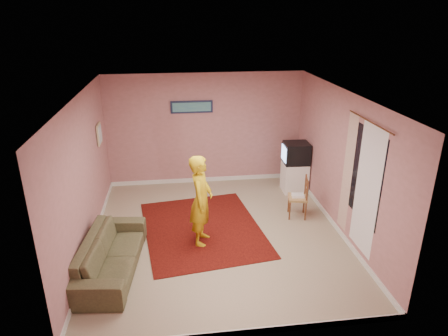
{
  "coord_description": "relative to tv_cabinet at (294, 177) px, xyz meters",
  "views": [
    {
      "loc": [
        -0.72,
        -6.38,
        3.88
      ],
      "look_at": [
        0.19,
        0.6,
        1.08
      ],
      "focal_mm": 32.0,
      "sensor_mm": 36.0,
      "label": 1
    }
  ],
  "objects": [
    {
      "name": "crt_tv",
      "position": [
        -0.01,
        0.0,
        0.58
      ],
      "size": [
        0.57,
        0.51,
        0.47
      ],
      "rotation": [
        0.0,
        0.0,
        -0.03
      ],
      "color": "black",
      "rests_on": "tv_cabinet"
    },
    {
      "name": "chair_a",
      "position": [
        0.01,
        0.23,
        0.25
      ],
      "size": [
        0.48,
        0.46,
        0.53
      ],
      "rotation": [
        0.0,
        0.0,
        0.1
      ],
      "color": "tan",
      "rests_on": "ground"
    },
    {
      "name": "area_rug",
      "position": [
        -2.22,
        -1.46,
        -0.33
      ],
      "size": [
        2.46,
        2.91,
        0.01
      ],
      "primitive_type": "cube",
      "rotation": [
        0.0,
        0.0,
        0.14
      ],
      "color": "black",
      "rests_on": "ground"
    },
    {
      "name": "wall_back",
      "position": [
        -1.95,
        0.8,
        0.96
      ],
      "size": [
        4.5,
        0.02,
        2.6
      ],
      "primitive_type": "cube",
      "color": "#B6777C",
      "rests_on": "ground"
    },
    {
      "name": "curtain_floral",
      "position": [
        0.26,
        -2.05,
        0.91
      ],
      "size": [
        0.01,
        0.35,
        2.1
      ],
      "primitive_type": "cube",
      "color": "#EBE7C9",
      "rests_on": "wall_right"
    },
    {
      "name": "curtain_rod",
      "position": [
        0.25,
        -2.6,
        1.98
      ],
      "size": [
        0.02,
        1.4,
        0.02
      ],
      "primitive_type": "cylinder",
      "rotation": [
        1.57,
        0.0,
        0.0
      ],
      "color": "brown",
      "rests_on": "wall_right"
    },
    {
      "name": "ceiling",
      "position": [
        -1.95,
        -1.7,
        2.26
      ],
      "size": [
        4.5,
        5.0,
        0.02
      ],
      "primitive_type": "cube",
      "color": "silver",
      "rests_on": "wall_back"
    },
    {
      "name": "blue_throw",
      "position": [
        0.01,
        0.42,
        0.44
      ],
      "size": [
        0.36,
        0.05,
        0.38
      ],
      "primitive_type": "cube",
      "color": "#81A8D4",
      "rests_on": "chair_a"
    },
    {
      "name": "wall_front",
      "position": [
        -1.95,
        -4.2,
        0.96
      ],
      "size": [
        4.5,
        0.02,
        2.6
      ],
      "primitive_type": "cube",
      "color": "#B6777C",
      "rests_on": "ground"
    },
    {
      "name": "sofa",
      "position": [
        -3.75,
        -2.55,
        -0.05
      ],
      "size": [
        1.0,
        2.09,
        0.59
      ],
      "primitive_type": "imported",
      "rotation": [
        0.0,
        0.0,
        1.46
      ],
      "color": "brown",
      "rests_on": "ground"
    },
    {
      "name": "tv_cabinet",
      "position": [
        0.0,
        0.0,
        0.0
      ],
      "size": [
        0.53,
        0.49,
        0.68
      ],
      "primitive_type": "cube",
      "color": "white",
      "rests_on": "ground"
    },
    {
      "name": "dvd_player",
      "position": [
        0.01,
        0.23,
        0.19
      ],
      "size": [
        0.42,
        0.36,
        0.06
      ],
      "primitive_type": "cube",
      "rotation": [
        0.0,
        0.0,
        0.31
      ],
      "color": "silver",
      "rests_on": "chair_a"
    },
    {
      "name": "game_console",
      "position": [
        -0.3,
        -1.19,
        0.12
      ],
      "size": [
        0.26,
        0.21,
        0.05
      ],
      "primitive_type": "cube",
      "rotation": [
        0.0,
        0.0,
        -0.14
      ],
      "color": "white",
      "rests_on": "chair_b"
    },
    {
      "name": "ground",
      "position": [
        -1.95,
        -1.7,
        -0.34
      ],
      "size": [
        5.0,
        5.0,
        0.0
      ],
      "primitive_type": "plane",
      "color": "tan",
      "rests_on": "ground"
    },
    {
      "name": "wall_left",
      "position": [
        -4.2,
        -1.7,
        0.96
      ],
      "size": [
        0.02,
        5.0,
        2.6
      ],
      "primitive_type": "cube",
      "color": "#B6777C",
      "rests_on": "ground"
    },
    {
      "name": "wall_right",
      "position": [
        0.3,
        -1.7,
        0.96
      ],
      "size": [
        0.02,
        5.0,
        2.6
      ],
      "primitive_type": "cube",
      "color": "#B6777C",
      "rests_on": "ground"
    },
    {
      "name": "baseboard_front",
      "position": [
        -1.95,
        -4.19,
        -0.29
      ],
      "size": [
        4.5,
        0.02,
        0.1
      ],
      "primitive_type": "cube",
      "color": "silver",
      "rests_on": "ground"
    },
    {
      "name": "person",
      "position": [
        -2.26,
        -1.9,
        0.48
      ],
      "size": [
        0.53,
        0.68,
        1.64
      ],
      "primitive_type": "imported",
      "rotation": [
        0.0,
        0.0,
        1.31
      ],
      "color": "gold",
      "rests_on": "ground"
    },
    {
      "name": "picture_back",
      "position": [
        -2.25,
        0.76,
        1.51
      ],
      "size": [
        0.95,
        0.04,
        0.28
      ],
      "color": "#141C38",
      "rests_on": "wall_back"
    },
    {
      "name": "curtain_sheer",
      "position": [
        0.28,
        -2.75,
        0.91
      ],
      "size": [
        0.01,
        0.75,
        2.1
      ],
      "primitive_type": "cube",
      "color": "white",
      "rests_on": "wall_right"
    },
    {
      "name": "baseboard_back",
      "position": [
        -1.95,
        0.79,
        -0.29
      ],
      "size": [
        4.5,
        0.02,
        0.1
      ],
      "primitive_type": "cube",
      "color": "silver",
      "rests_on": "ground"
    },
    {
      "name": "chair_b",
      "position": [
        -0.3,
        -1.19,
        0.18
      ],
      "size": [
        0.44,
        0.45,
        0.46
      ],
      "rotation": [
        0.0,
        0.0,
        -1.79
      ],
      "color": "tan",
      "rests_on": "ground"
    },
    {
      "name": "window",
      "position": [
        0.29,
        -2.6,
        1.11
      ],
      "size": [
        0.01,
        1.1,
        1.5
      ],
      "primitive_type": "cube",
      "color": "black",
      "rests_on": "wall_right"
    },
    {
      "name": "picture_left",
      "position": [
        -4.17,
        -0.1,
        1.21
      ],
      "size": [
        0.04,
        0.38,
        0.42
      ],
      "color": "#C7BA89",
      "rests_on": "wall_left"
    },
    {
      "name": "baseboard_right",
      "position": [
        0.29,
        -1.7,
        -0.29
      ],
      "size": [
        0.02,
        5.0,
        0.1
      ],
      "primitive_type": "cube",
      "color": "silver",
      "rests_on": "ground"
    },
    {
      "name": "baseboard_left",
      "position": [
        -4.19,
        -1.7,
        -0.29
      ],
      "size": [
        0.02,
        5.0,
        0.1
      ],
      "primitive_type": "cube",
      "color": "silver",
      "rests_on": "ground"
    }
  ]
}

